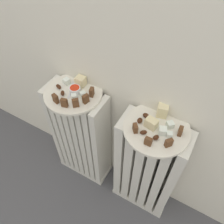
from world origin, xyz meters
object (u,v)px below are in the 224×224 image
(jam_bowl_left, at_px, (75,89))
(fork, at_px, (72,89))
(radiator_right, at_px, (146,170))
(plate_left, at_px, (73,93))
(radiator_left, at_px, (81,138))
(plate_right, at_px, (156,129))

(jam_bowl_left, bearing_deg, fork, 161.36)
(radiator_right, distance_m, fork, 0.50)
(plate_left, bearing_deg, radiator_left, 0.00)
(radiator_right, height_order, jam_bowl_left, jam_bowl_left)
(fork, bearing_deg, jam_bowl_left, -18.64)
(radiator_right, distance_m, plate_right, 0.32)
(radiator_right, bearing_deg, radiator_left, 180.00)
(radiator_left, xyz_separation_m, plate_right, (0.36, 0.00, 0.32))
(radiator_left, relative_size, jam_bowl_left, 13.29)
(plate_right, bearing_deg, radiator_right, 180.00)
(radiator_left, xyz_separation_m, jam_bowl_left, (0.01, 0.01, 0.34))
(radiator_left, height_order, radiator_right, same)
(fork, bearing_deg, radiator_right, -1.96)
(radiator_right, xyz_separation_m, plate_left, (-0.36, 0.00, 0.32))
(plate_right, distance_m, fork, 0.38)
(plate_left, distance_m, fork, 0.02)
(plate_right, relative_size, fork, 2.52)
(radiator_left, bearing_deg, jam_bowl_left, 38.01)
(radiator_left, relative_size, plate_right, 2.58)
(radiator_left, bearing_deg, plate_left, 180.00)
(fork, bearing_deg, plate_left, -42.49)
(radiator_left, xyz_separation_m, radiator_right, (0.36, 0.00, -0.00))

